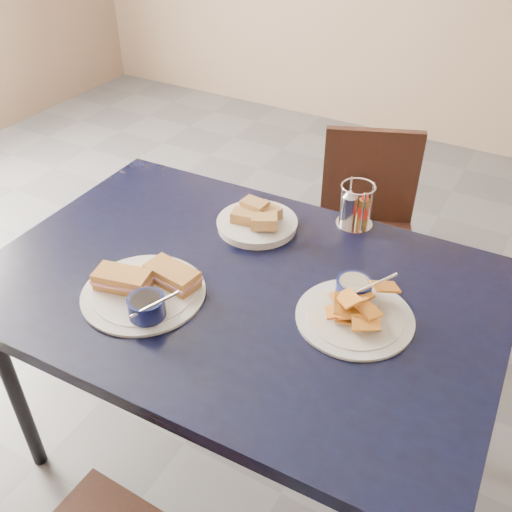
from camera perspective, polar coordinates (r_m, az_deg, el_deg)
The scene contains 7 objects.
ground at distance 2.13m, azimuth 6.52°, elevation -16.20°, with size 6.00×6.00×0.00m, color #55555A.
dining_table at distance 1.53m, azimuth -1.72°, elevation -4.33°, with size 1.36×0.93×0.75m.
chair_far at distance 2.32m, azimuth 11.68°, elevation 3.62°, with size 0.48×0.48×0.79m.
sandwich_plate at distance 1.46m, azimuth -10.96°, elevation -3.21°, with size 0.32×0.32×0.12m.
plantain_plate at distance 1.41m, azimuth 9.82°, elevation -5.04°, with size 0.29×0.29×0.12m.
bread_basket at distance 1.68m, azimuth 0.14°, elevation 3.51°, with size 0.23×0.23×0.07m.
condiment_caddy at distance 1.71m, azimuth 9.82°, elevation 4.75°, with size 0.11×0.11×0.14m.
Camera 1 is at (0.42, -1.23, 1.69)m, focal length 40.00 mm.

